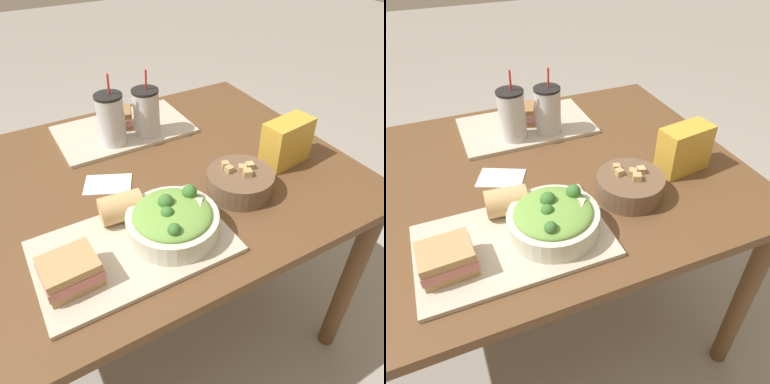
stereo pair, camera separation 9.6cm
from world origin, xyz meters
The scene contains 13 objects.
ground_plane centered at (0.00, 0.00, 0.00)m, with size 12.00×12.00×0.00m, color gray.
dining_table centered at (0.00, 0.00, 0.67)m, with size 1.46×0.95×0.76m.
tray_near centered at (-0.03, -0.26, 0.77)m, with size 0.46×0.28×0.01m.
tray_far centered at (0.16, 0.28, 0.77)m, with size 0.46×0.28×0.01m.
salad_bowl centered at (0.07, -0.26, 0.81)m, with size 0.22×0.22×0.10m.
soup_bowl centered at (0.32, -0.20, 0.80)m, with size 0.19×0.19×0.08m.
sandwich_near centered at (-0.18, -0.29, 0.81)m, with size 0.12×0.10×0.06m.
baguette_near centered at (-0.01, -0.16, 0.81)m, with size 0.11×0.08×0.07m.
sandwich_far centered at (0.15, 0.30, 0.81)m, with size 0.13×0.12×0.06m.
drink_cup_dark centered at (0.10, 0.21, 0.85)m, with size 0.09×0.09×0.23m.
drink_cup_red centered at (0.22, 0.21, 0.85)m, with size 0.09×0.09×0.22m.
chip_bag centered at (0.52, -0.15, 0.83)m, with size 0.16×0.10×0.14m.
napkin_folded centered at (0.01, 0.01, 0.76)m, with size 0.16×0.14×0.00m.
Camera 2 is at (-0.13, -0.90, 1.42)m, focal length 35.00 mm.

